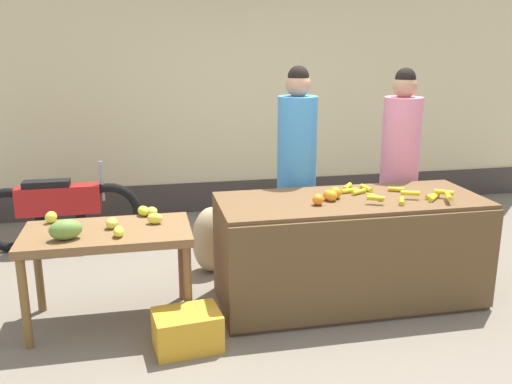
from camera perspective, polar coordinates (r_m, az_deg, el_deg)
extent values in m
plane|color=#756B5B|center=(4.53, 4.77, -11.20)|extent=(24.00, 24.00, 0.00)
cube|color=beige|center=(6.76, -1.66, 12.04)|extent=(7.90, 0.20, 3.29)
cube|color=#3F3833|center=(6.89, -1.41, -0.28)|extent=(7.90, 0.04, 0.36)
cube|color=brown|center=(4.48, 9.48, -5.83)|extent=(2.05, 0.81, 0.84)
cube|color=brown|center=(4.12, 11.59, -7.84)|extent=(2.05, 0.03, 0.78)
cube|color=brown|center=(4.12, -15.03, -4.17)|extent=(1.18, 0.65, 0.06)
cylinder|color=brown|center=(4.07, -22.62, -10.51)|extent=(0.06, 0.06, 0.65)
cylinder|color=brown|center=(3.99, -7.00, -9.87)|extent=(0.06, 0.06, 0.65)
cylinder|color=brown|center=(4.56, -21.39, -7.58)|extent=(0.06, 0.06, 0.65)
cylinder|color=brown|center=(4.50, -7.61, -6.96)|extent=(0.06, 0.06, 0.65)
cylinder|color=gold|center=(4.48, 10.49, 0.02)|extent=(0.14, 0.10, 0.04)
cylinder|color=yellow|center=(4.62, 9.35, 0.55)|extent=(0.12, 0.15, 0.04)
cylinder|color=gold|center=(4.29, 14.71, -0.89)|extent=(0.10, 0.15, 0.04)
cylinder|color=gold|center=(4.49, 17.64, -0.39)|extent=(0.14, 0.09, 0.04)
cylinder|color=yellow|center=(4.35, 12.12, -0.50)|extent=(0.09, 0.15, 0.04)
cylinder|color=yellow|center=(4.50, 9.53, 0.14)|extent=(0.15, 0.06, 0.04)
cylinder|color=yellow|center=(4.60, 11.23, 0.40)|extent=(0.05, 0.16, 0.04)
cylinder|color=gold|center=(4.61, 14.17, 0.26)|extent=(0.13, 0.09, 0.04)
cylinder|color=gold|center=(4.44, 17.71, -0.59)|extent=(0.12, 0.13, 0.04)
cylinder|color=yellow|center=(4.41, 15.51, -0.11)|extent=(0.14, 0.09, 0.04)
cylinder|color=yellow|center=(4.51, 18.70, -0.02)|extent=(0.13, 0.12, 0.04)
cylinder|color=gold|center=(4.20, 12.16, -0.62)|extent=(0.13, 0.08, 0.04)
cylinder|color=gold|center=(4.40, 19.12, -0.41)|extent=(0.10, 0.16, 0.04)
sphere|color=orange|center=(4.23, 7.76, -0.39)|extent=(0.08, 0.08, 0.08)
sphere|color=orange|center=(4.31, 8.14, -0.08)|extent=(0.09, 0.09, 0.09)
sphere|color=orange|center=(4.12, 6.37, -0.79)|extent=(0.08, 0.08, 0.08)
sphere|color=orange|center=(4.25, 7.44, -0.32)|extent=(0.08, 0.08, 0.08)
ellipsoid|color=yellow|center=(4.34, -10.62, -1.98)|extent=(0.09, 0.11, 0.07)
ellipsoid|color=yellow|center=(4.15, -10.32, -2.69)|extent=(0.13, 0.10, 0.08)
ellipsoid|color=yellow|center=(3.94, -13.91, -3.95)|extent=(0.08, 0.12, 0.07)
ellipsoid|color=yellow|center=(4.36, -11.45, -1.92)|extent=(0.12, 0.14, 0.08)
ellipsoid|color=#D4C748|center=(4.12, -14.56, -3.10)|extent=(0.11, 0.13, 0.08)
ellipsoid|color=#D9DF41|center=(4.37, -20.27, -2.44)|extent=(0.11, 0.12, 0.09)
ellipsoid|color=olive|center=(3.97, -18.94, -3.67)|extent=(0.25, 0.19, 0.14)
cylinder|color=#33333D|center=(5.01, 4.06, -4.20)|extent=(0.29, 0.29, 0.71)
cylinder|color=#3F8CCC|center=(4.81, 4.23, 4.66)|extent=(0.34, 0.34, 0.86)
sphere|color=tan|center=(4.74, 4.35, 10.91)|extent=(0.21, 0.21, 0.21)
sphere|color=black|center=(4.74, 4.37, 11.74)|extent=(0.18, 0.18, 0.18)
cylinder|color=#33333D|center=(5.33, 14.09, -3.50)|extent=(0.29, 0.29, 0.69)
cylinder|color=pink|center=(5.14, 14.64, 4.68)|extent=(0.34, 0.34, 0.85)
sphere|color=tan|center=(5.08, 15.03, 10.45)|extent=(0.21, 0.21, 0.21)
sphere|color=black|center=(5.07, 15.08, 11.22)|extent=(0.18, 0.18, 0.18)
torus|color=black|center=(5.81, -14.78, -2.23)|extent=(0.65, 0.09, 0.65)
torus|color=black|center=(5.94, -23.96, -2.66)|extent=(0.65, 0.09, 0.65)
cube|color=#A51919|center=(5.81, -19.57, -0.76)|extent=(0.80, 0.18, 0.28)
cube|color=black|center=(5.78, -20.69, 0.71)|extent=(0.44, 0.16, 0.08)
cylinder|color=gray|center=(5.72, -15.51, 1.10)|extent=(0.04, 0.04, 0.40)
cube|color=gold|center=(3.88, -7.07, -13.86)|extent=(0.47, 0.37, 0.26)
ellipsoid|color=tan|center=(5.00, -4.61, -4.88)|extent=(0.46, 0.44, 0.60)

